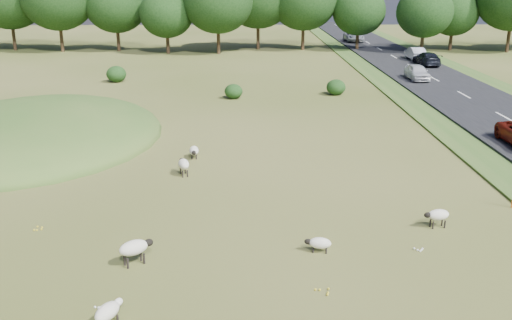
{
  "coord_description": "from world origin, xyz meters",
  "views": [
    {
      "loc": [
        1.51,
        -23.31,
        9.83
      ],
      "look_at": [
        2.0,
        4.0,
        1.0
      ],
      "focal_mm": 40.0,
      "sensor_mm": 36.0,
      "label": 1
    }
  ],
  "objects": [
    {
      "name": "sheep_1",
      "position": [
        -1.73,
        4.6,
        0.61
      ],
      "size": [
        0.79,
        1.26,
        0.88
      ],
      "rotation": [
        0.0,
        0.0,
        1.86
      ],
      "color": "beige",
      "rests_on": "ground"
    },
    {
      "name": "ground",
      "position": [
        0.0,
        20.0,
        0.0
      ],
      "size": [
        160.0,
        160.0,
        0.0
      ],
      "primitive_type": "plane",
      "color": "#3D4C17",
      "rests_on": "ground"
    },
    {
      "name": "car_2",
      "position": [
        18.1,
        65.35,
        1.01
      ],
      "size": [
        2.54,
        5.5,
        1.53
      ],
      "primitive_type": "imported",
      "color": "#A3A7AB",
      "rests_on": "road"
    },
    {
      "name": "sheep_2",
      "position": [
        -2.59,
        -8.63,
        0.42
      ],
      "size": [
        0.88,
        1.19,
        0.67
      ],
      "rotation": [
        0.0,
        0.0,
        1.1
      ],
      "color": "beige",
      "rests_on": "ground"
    },
    {
      "name": "shrubs",
      "position": [
        -2.24,
        28.16,
        0.71
      ],
      "size": [
        22.15,
        9.79,
        1.56
      ],
      "color": "black",
      "rests_on": "ground"
    },
    {
      "name": "car_6",
      "position": [
        21.9,
        86.9,
        0.91
      ],
      "size": [
        1.84,
        4.52,
        1.31
      ],
      "primitive_type": "imported",
      "rotation": [
        0.0,
        0.0,
        3.14
      ],
      "color": "black",
      "rests_on": "road"
    },
    {
      "name": "car_5",
      "position": [
        21.9,
        45.45,
        0.99
      ],
      "size": [
        1.57,
        4.51,
        1.49
      ],
      "primitive_type": "imported",
      "rotation": [
        0.0,
        0.0,
        3.14
      ],
      "color": "#B6B8BF",
      "rests_on": "road"
    },
    {
      "name": "sheep_5",
      "position": [
        -2.47,
        -4.97,
        0.65
      ],
      "size": [
        1.3,
        1.07,
        0.94
      ],
      "rotation": [
        0.0,
        0.0,
        0.6
      ],
      "color": "beige",
      "rests_on": "ground"
    },
    {
      "name": "road",
      "position": [
        20.0,
        30.0,
        0.12
      ],
      "size": [
        8.0,
        150.0,
        0.25
      ],
      "primitive_type": "cube",
      "color": "black",
      "rests_on": "ground"
    },
    {
      "name": "car_0",
      "position": [
        21.9,
        40.77,
        0.99
      ],
      "size": [
        2.06,
        5.08,
        1.47
      ],
      "primitive_type": "imported",
      "rotation": [
        0.0,
        0.0,
        3.14
      ],
      "color": "black",
      "rests_on": "road"
    },
    {
      "name": "sheep_4",
      "position": [
        9.31,
        -2.04,
        0.55
      ],
      "size": [
        1.13,
        0.63,
        0.79
      ],
      "rotation": [
        0.0,
        0.0,
        3.32
      ],
      "color": "beige",
      "rests_on": "ground"
    },
    {
      "name": "treeline",
      "position": [
        -1.06,
        55.44,
        6.57
      ],
      "size": [
        96.28,
        14.66,
        11.7
      ],
      "color": "black",
      "rests_on": "ground"
    },
    {
      "name": "car_1",
      "position": [
        18.1,
        31.45,
        0.99
      ],
      "size": [
        1.75,
        4.35,
        1.48
      ],
      "primitive_type": "imported",
      "color": "silver",
      "rests_on": "road"
    },
    {
      "name": "sheep_0",
      "position": [
        4.21,
        -4.14,
        0.37
      ],
      "size": [
        1.04,
        0.57,
        0.58
      ],
      "rotation": [
        0.0,
        0.0,
        2.98
      ],
      "color": "beige",
      "rests_on": "ground"
    },
    {
      "name": "mound",
      "position": [
        -12.0,
        12.0,
        0.0
      ],
      "size": [
        16.0,
        20.0,
        4.0
      ],
      "primitive_type": "ellipsoid",
      "color": "#33561E",
      "rests_on": "ground"
    },
    {
      "name": "sheep_3",
      "position": [
        -1.45,
        7.52,
        0.43
      ],
      "size": [
        0.59,
        1.2,
        0.68
      ],
      "rotation": [
        0.0,
        0.0,
        4.79
      ],
      "color": "beige",
      "rests_on": "ground"
    }
  ]
}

